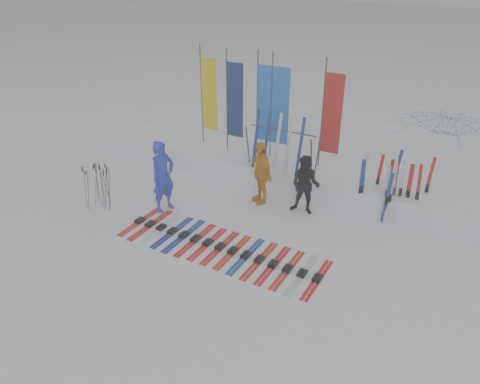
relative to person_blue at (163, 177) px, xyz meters
The scene contains 11 objects.
ground 2.65m from the person_blue, 34.28° to the right, with size 120.00×120.00×0.00m, color white.
snow_bank 3.87m from the person_blue, 57.78° to the left, with size 14.00×1.60×0.60m, color white.
person_blue is the anchor object (origin of this frame).
person_black 3.78m from the person_blue, 26.86° to the left, with size 0.79×0.62×1.63m, color black.
person_yellow 2.66m from the person_blue, 39.32° to the left, with size 1.05×0.44×1.80m, color orange.
tent_canopy 7.40m from the person_blue, 31.60° to the left, with size 2.93×2.98×2.68m, color white.
ski_row 2.64m from the person_blue, 21.03° to the right, with size 5.11×1.69×0.07m.
pole_cluster 1.82m from the person_blue, 156.39° to the right, with size 0.74×0.63×1.25m.
feather_flags 3.84m from the person_blue, 71.52° to the left, with size 4.66×0.20×3.20m.
ski_rack 3.57m from the person_blue, 52.48° to the left, with size 2.04×0.80×1.23m.
upright_skis 6.05m from the person_blue, 27.36° to the left, with size 1.74×1.16×1.65m.
Camera 1 is at (5.27, -7.36, 6.35)m, focal length 35.00 mm.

